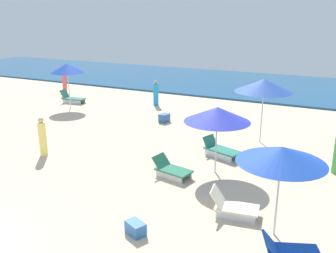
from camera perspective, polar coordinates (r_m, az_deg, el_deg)
name	(u,v)px	position (r m, az deg, el deg)	size (l,w,h in m)	color
ocean	(235,83)	(29.55, 10.39, 6.67)	(60.00, 11.57, 0.12)	#1D5281
umbrella_0	(281,155)	(8.90, 17.24, -4.22)	(2.10, 2.10, 2.31)	silver
lounge_chair_0_0	(290,252)	(8.82, 18.39, -18.10)	(1.36, 1.01, 0.65)	silver
lounge_chair_0_1	(233,206)	(10.26, 10.02, -12.16)	(1.37, 0.81, 0.73)	silver
umbrella_1	(217,114)	(12.19, 7.67, 1.88)	(2.22, 2.22, 2.32)	silver
lounge_chair_1_0	(171,169)	(12.35, 0.51, -6.68)	(1.41, 0.88, 0.65)	silver
lounge_chair_1_1	(220,150)	(14.17, 8.17, -3.60)	(1.58, 1.07, 0.71)	silver
umbrella_3	(67,68)	(21.79, -15.40, 8.76)	(1.90, 1.90, 2.59)	silver
lounge_chair_3_0	(72,98)	(23.42, -14.69, 4.25)	(1.58, 0.80, 0.79)	silver
umbrella_4	(264,85)	(15.57, 14.72, 6.21)	(2.38, 2.38, 2.71)	silver
beachgoer_1	(43,138)	(14.81, -18.94, -1.64)	(0.31, 0.31, 1.52)	#F8E773
beachgoer_2	(64,82)	(26.16, -15.82, 6.68)	(0.38, 0.38, 1.71)	#E95E59
beachgoer_4	(156,93)	(21.95, -1.90, 5.16)	(0.44, 0.44, 1.53)	#2097DB
cooler_box_0	(164,118)	(18.55, -0.58, 1.34)	(0.52, 0.38, 0.42)	#305DA3
cooler_box_2	(136,228)	(9.42, -5.07, -15.48)	(0.51, 0.33, 0.33)	#2E64B1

